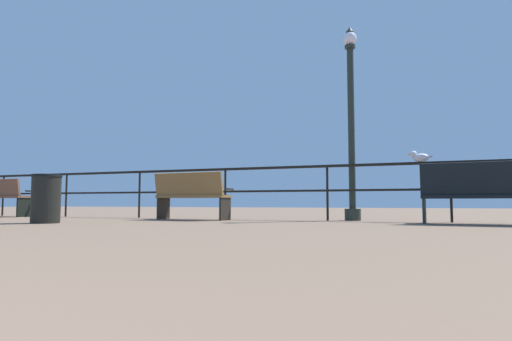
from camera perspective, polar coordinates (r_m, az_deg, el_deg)
The scene contains 6 objects.
pier_railing at distance 8.18m, azimuth 9.45°, elevation -1.14°, with size 25.48×0.05×1.05m.
bench_near_left at distance 8.48m, azimuth -8.63°, elevation -3.03°, with size 1.53×0.66×0.92m.
bench_near_right at distance 7.40m, azimuth 27.88°, elevation -2.41°, with size 1.78×0.73×0.95m.
lamppost_center at distance 8.44m, azimuth 12.54°, elevation 6.16°, with size 0.30×0.30×3.74m.
seagull_on_rail at distance 8.04m, azimuth 20.90°, elevation 1.72°, with size 0.42×0.19×0.20m.
trash_bin at distance 7.85m, azimuth -26.13°, elevation -3.38°, with size 0.47×0.47×0.80m.
Camera 1 is at (1.66, 1.23, 0.33)m, focal length 30.10 mm.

